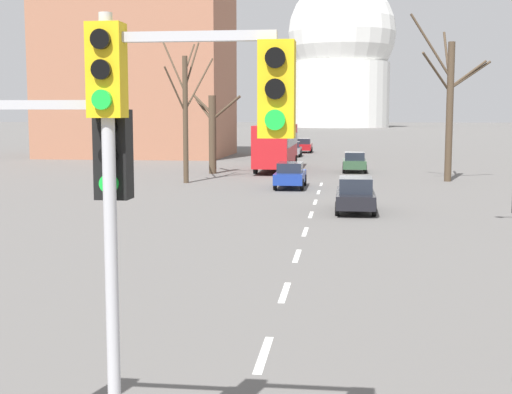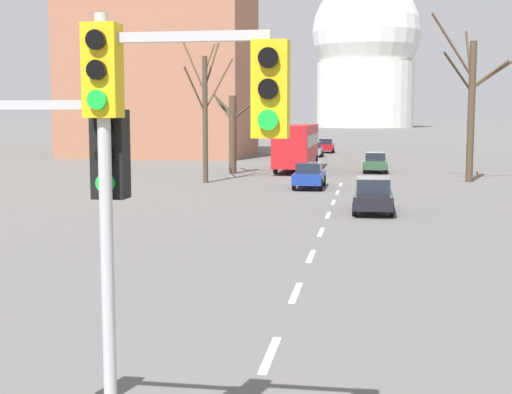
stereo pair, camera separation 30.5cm
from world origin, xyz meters
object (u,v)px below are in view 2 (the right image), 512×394
Objects in this scene: sedan_far_left at (326,146)px; city_bus at (297,144)px; sedan_near_left at (314,149)px; sedan_mid_centre at (309,175)px; traffic_signal_centre_tall at (160,139)px; sedan_far_right at (375,162)px; sedan_near_right at (373,195)px; traffic_signal_near_left at (7,184)px.

city_bus is at bearing -91.46° from sedan_far_left.
sedan_mid_centre is at bearing -86.06° from sedan_near_left.
traffic_signal_centre_tall is 1.22× the size of sedan_far_left.
sedan_far_right is (3.87, 12.08, -0.01)m from sedan_mid_centre.
traffic_signal_centre_tall is 24.58m from sedan_near_right.
sedan_near_right is 0.99× the size of sedan_mid_centre.
traffic_signal_near_left is 46.97m from city_bus.
traffic_signal_centre_tall is 34.38m from sedan_mid_centre.
city_bus is at bearing -89.72° from sedan_near_left.
city_bus is (-2.06, 13.00, 1.27)m from sedan_mid_centre.
sedan_near_left is 18.30m from city_bus.
traffic_signal_centre_tall is 1.21× the size of sedan_mid_centre.
sedan_near_left is at bearing 91.40° from traffic_signal_near_left.
traffic_signal_centre_tall is 1.39× the size of sedan_near_left.
sedan_mid_centre is at bearing 92.15° from traffic_signal_centre_tall.
sedan_mid_centre is 12.69m from sedan_far_right.
traffic_signal_near_left is at bearing -95.50° from sedan_far_right.
sedan_far_left is (-1.39, 39.30, 0.03)m from sedan_mid_centre.
sedan_mid_centre is 13.22m from city_bus.
traffic_signal_centre_tall is at bearing -93.20° from sedan_far_right.
traffic_signal_centre_tall is 1.15× the size of traffic_signal_near_left.
sedan_far_left is (-2.68, 73.50, -3.21)m from traffic_signal_centre_tall.
traffic_signal_near_left is 73.28m from sedan_far_left.
sedan_far_right is at bearing -79.05° from sedan_far_left.
sedan_far_left is 27.72m from sedan_far_right.
sedan_far_left is at bearing 95.81° from sedan_near_right.
sedan_near_left is 20.09m from sedan_far_right.
sedan_far_left reaches higher than sedan_near_right.
traffic_signal_centre_tall is 73.62m from sedan_far_left.
sedan_mid_centre is 39.32m from sedan_far_left.
sedan_near_left is at bearing 97.97° from sedan_near_right.
traffic_signal_near_left is 46.31m from sedan_far_right.
sedan_near_right is 23.67m from city_bus.
traffic_signal_near_left is 65.26m from sedan_near_left.
sedan_near_left is at bearing 90.28° from city_bus.
traffic_signal_centre_tall is 0.49× the size of city_bus.
traffic_signal_centre_tall is 1.22× the size of sedan_near_right.
sedan_far_right is at bearing -8.74° from city_bus.
sedan_mid_centre is at bearing -80.98° from city_bus.
traffic_signal_near_left is at bearing -90.95° from sedan_mid_centre.
sedan_mid_centre is 1.01× the size of sedan_far_left.
sedan_far_left is at bearing 90.65° from traffic_signal_near_left.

